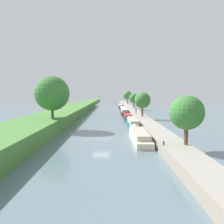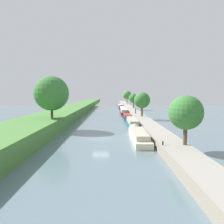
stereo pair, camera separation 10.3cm
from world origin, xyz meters
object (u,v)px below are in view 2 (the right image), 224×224
narrowboat_blue (120,106)px  mooring_bollard_far (123,104)px  person_walking (136,110)px  narrowboat_black (122,108)px  narrowboat_navy (127,116)px  mooring_bollard_near (163,143)px  narrowboat_maroon (124,111)px  narrowboat_teal (132,123)px  narrowboat_cream (138,135)px

narrowboat_blue → mooring_bollard_far: size_ratio=37.98×
narrowboat_blue → person_walking: size_ratio=10.30×
mooring_bollard_far → narrowboat_blue: bearing=-103.0°
narrowboat_blue → person_walking: person_walking is taller
narrowboat_black → narrowboat_blue: 17.20m
narrowboat_navy → narrowboat_blue: (-0.03, 46.17, 0.07)m
narrowboat_blue → mooring_bollard_far: 8.16m
narrowboat_blue → mooring_bollard_near: size_ratio=37.98×
narrowboat_black → mooring_bollard_near: size_ratio=34.17×
narrowboat_black → mooring_bollard_far: mooring_bollard_far is taller
person_walking → mooring_bollard_near: bearing=-91.5°
narrowboat_maroon → narrowboat_black: size_ratio=0.85×
narrowboat_black → narrowboat_blue: size_ratio=0.90×
narrowboat_teal → narrowboat_maroon: narrowboat_maroon is taller
narrowboat_maroon → narrowboat_blue: 33.19m
narrowboat_maroon → mooring_bollard_far: 41.18m
narrowboat_blue → person_walking: bearing=-86.2°
narrowboat_teal → narrowboat_maroon: size_ratio=1.07×
narrowboat_black → narrowboat_maroon: bearing=-91.0°
narrowboat_navy → person_walking: (2.78, 4.25, 1.21)m
narrowboat_teal → mooring_bollard_near: size_ratio=31.24×
person_walking → mooring_bollard_far: person_walking is taller
mooring_bollard_near → person_walking: bearing=88.5°
narrowboat_teal → narrowboat_cream: bearing=-90.9°
narrowboat_blue → narrowboat_maroon: bearing=-90.2°
narrowboat_teal → person_walking: person_walking is taller
person_walking → mooring_bollard_near: 38.27m
mooring_bollard_far → narrowboat_maroon: bearing=-92.7°
narrowboat_blue → person_walking: (2.81, -41.92, 1.15)m
narrowboat_blue → narrowboat_black: bearing=-89.5°
person_walking → narrowboat_black: bearing=96.2°
narrowboat_maroon → mooring_bollard_far: size_ratio=29.16×
narrowboat_teal → narrowboat_maroon: (-0.24, 26.94, -0.00)m
narrowboat_navy → person_walking: bearing=56.8°
narrowboat_navy → narrowboat_maroon: size_ratio=0.98×
person_walking → narrowboat_teal: bearing=-98.4°
narrowboat_cream → narrowboat_navy: 26.90m
narrowboat_cream → narrowboat_teal: bearing=89.1°
person_walking → mooring_bollard_near: size_ratio=3.69×
narrowboat_maroon → narrowboat_cream: bearing=-89.9°
narrowboat_maroon → narrowboat_blue: narrowboat_maroon is taller
narrowboat_blue → mooring_bollard_near: (1.84, -80.17, 0.50)m
narrowboat_cream → mooring_bollard_far: (1.93, 81.01, 0.46)m
mooring_bollard_far → mooring_bollard_near: bearing=-90.0°
narrowboat_black → mooring_bollard_near: (1.69, -62.97, 0.56)m
narrowboat_cream → mooring_bollard_near: 7.38m
person_walking → mooring_bollard_near: (-0.97, -38.26, -0.65)m
narrowboat_navy → narrowboat_black: bearing=89.8°
narrowboat_navy → mooring_bollard_far: (1.81, 54.11, 0.57)m
narrowboat_maroon → narrowboat_teal: bearing=-89.5°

